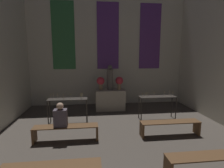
{
  "coord_description": "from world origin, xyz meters",
  "views": [
    {
      "loc": [
        -0.77,
        2.45,
        2.39
      ],
      "look_at": [
        0.0,
        9.27,
        1.29
      ],
      "focal_mm": 28.0,
      "sensor_mm": 36.0,
      "label": 1
    }
  ],
  "objects": [
    {
      "name": "candle_rack_right",
      "position": [
        1.67,
        8.65,
        0.76
      ],
      "size": [
        1.39,
        0.41,
        1.08
      ],
      "color": "#332D28",
      "rests_on": "ground_plane"
    },
    {
      "name": "altar",
      "position": [
        0.0,
        10.07,
        0.45
      ],
      "size": [
        1.29,
        0.74,
        0.9
      ],
      "color": "#ADA38E",
      "rests_on": "ground_plane"
    },
    {
      "name": "pew_back_left",
      "position": [
        -1.54,
        7.24,
        0.32
      ],
      "size": [
        1.81,
        0.36,
        0.44
      ],
      "color": "brown",
      "rests_on": "ground_plane"
    },
    {
      "name": "wall_back",
      "position": [
        0.0,
        11.09,
        2.81
      ],
      "size": [
        7.68,
        0.16,
        5.55
      ],
      "color": "beige",
      "rests_on": "ground_plane"
    },
    {
      "name": "flower_vase_right",
      "position": [
        0.42,
        10.07,
        1.27
      ],
      "size": [
        0.34,
        0.34,
        0.58
      ],
      "color": "#937A5B",
      "rests_on": "altar"
    },
    {
      "name": "flower_vase_left",
      "position": [
        -0.42,
        10.07,
        1.27
      ],
      "size": [
        0.34,
        0.34,
        0.58
      ],
      "color": "#937A5B",
      "rests_on": "altar"
    },
    {
      "name": "pew_third_right",
      "position": [
        1.54,
        5.41,
        0.32
      ],
      "size": [
        1.81,
        0.36,
        0.44
      ],
      "color": "brown",
      "rests_on": "ground_plane"
    },
    {
      "name": "pew_back_right",
      "position": [
        1.54,
        7.24,
        0.32
      ],
      "size": [
        1.81,
        0.36,
        0.44
      ],
      "color": "brown",
      "rests_on": "ground_plane"
    },
    {
      "name": "candle_rack_left",
      "position": [
        -1.67,
        8.65,
        0.76
      ],
      "size": [
        1.39,
        0.41,
        1.07
      ],
      "color": "#332D28",
      "rests_on": "ground_plane"
    },
    {
      "name": "statue",
      "position": [
        0.0,
        10.07,
        1.41
      ],
      "size": [
        0.28,
        0.28,
        1.11
      ],
      "color": "#5B5651",
      "rests_on": "altar"
    },
    {
      "name": "person_seated",
      "position": [
        -1.68,
        7.24,
        0.74
      ],
      "size": [
        0.36,
        0.24,
        0.68
      ],
      "color": "#564C56",
      "rests_on": "pew_back_left"
    }
  ]
}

